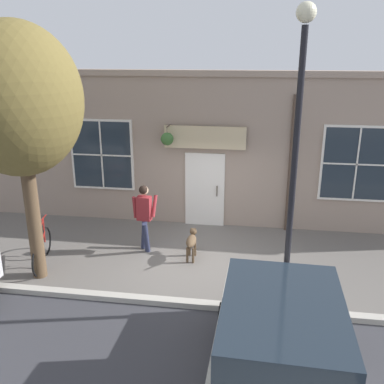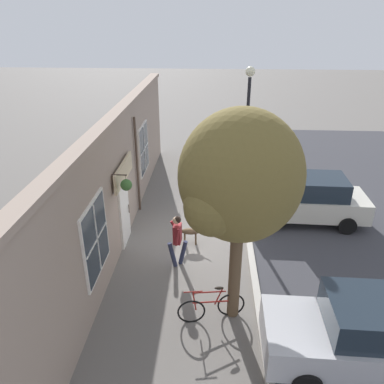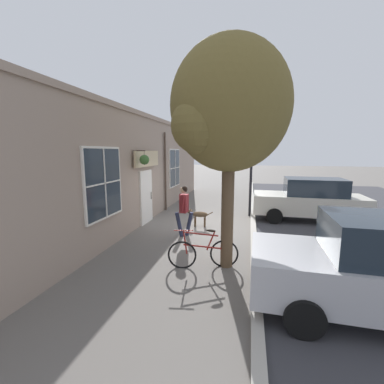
{
  "view_description": "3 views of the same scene",
  "coord_description": "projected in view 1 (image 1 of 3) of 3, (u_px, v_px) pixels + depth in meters",
  "views": [
    {
      "loc": [
        9.16,
        1.26,
        4.78
      ],
      "look_at": [
        -1.39,
        -0.33,
        1.23
      ],
      "focal_mm": 40.0,
      "sensor_mm": 36.0,
      "label": 1
    },
    {
      "loc": [
        0.67,
        -10.79,
        7.0
      ],
      "look_at": [
        -0.01,
        1.42,
        1.19
      ],
      "focal_mm": 35.0,
      "sensor_mm": 36.0,
      "label": 2
    },
    {
      "loc": [
        1.8,
        -9.42,
        2.82
      ],
      "look_at": [
        -0.46,
        0.62,
        1.19
      ],
      "focal_mm": 24.0,
      "sensor_mm": 36.0,
      "label": 3
    }
  ],
  "objects": [
    {
      "name": "ground_plane",
      "position": [
        197.0,
        259.0,
        10.28
      ],
      "size": [
        90.0,
        90.0,
        0.0
      ],
      "primitive_type": "plane",
      "color": "#66605B"
    },
    {
      "name": "street_tree_by_curb",
      "position": [
        18.0,
        103.0,
        8.38
      ],
      "size": [
        2.73,
        2.46,
        5.35
      ],
      "color": "brown",
      "rests_on": "ground_plane"
    },
    {
      "name": "street_lamp",
      "position": [
        297.0,
        129.0,
        7.15
      ],
      "size": [
        0.32,
        0.32,
        5.49
      ],
      "color": "black",
      "rests_on": "ground_plane"
    },
    {
      "name": "leaning_bicycle",
      "position": [
        42.0,
        249.0,
        9.95
      ],
      "size": [
        1.7,
        0.46,
        1.0
      ],
      "color": "black",
      "rests_on": "ground_plane"
    },
    {
      "name": "dog_on_leash",
      "position": [
        192.0,
        241.0,
        10.19
      ],
      "size": [
        1.02,
        0.24,
        0.67
      ],
      "color": "brown",
      "rests_on": "ground_plane"
    },
    {
      "name": "parked_car_mid_block",
      "position": [
        279.0,
        353.0,
        5.79
      ],
      "size": [
        4.34,
        2.02,
        1.75
      ],
      "color": "beige",
      "rests_on": "ground_plane"
    },
    {
      "name": "pedestrian_walking",
      "position": [
        144.0,
        212.0,
        10.42
      ],
      "size": [
        0.62,
        0.58,
        1.71
      ],
      "color": "#282D47",
      "rests_on": "ground_plane"
    },
    {
      "name": "storefront_facade",
      "position": [
        209.0,
        150.0,
        11.79
      ],
      "size": [
        0.95,
        18.0,
        4.28
      ],
      "color": "gray",
      "rests_on": "ground_plane"
    }
  ]
}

